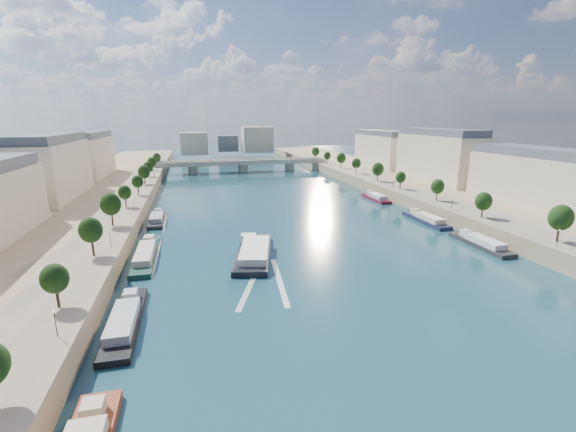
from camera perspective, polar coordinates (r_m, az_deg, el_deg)
ground at (r=134.19m, az=0.51°, el=-0.88°), size 700.00×700.00×0.00m
quay_left at (r=135.50m, az=-30.47°, el=-1.68°), size 44.00×520.00×5.00m
quay_right at (r=166.36m, az=25.30°, el=1.62°), size 44.00×520.00×5.00m
pave_left at (r=131.28m, az=-24.34°, el=-0.27°), size 14.00×520.00×0.10m
pave_right at (r=156.88m, az=21.14°, el=2.29°), size 14.00×520.00×0.10m
trees_left at (r=131.70m, az=-23.59°, el=2.29°), size 4.80×268.80×8.26m
trees_right at (r=162.98m, az=18.74°, el=4.86°), size 4.80×268.80×8.26m
lamps_left at (r=120.28m, az=-23.18°, el=-0.05°), size 0.36×200.36×4.28m
lamps_right at (r=157.94m, az=18.86°, el=3.57°), size 0.36×200.36×4.28m
buildings_left at (r=148.28m, az=-34.72°, el=4.51°), size 16.00×226.00×23.20m
buildings_right at (r=181.61m, az=26.63°, el=6.92°), size 16.00×226.00×23.20m
skyline at (r=347.27m, az=-8.19°, el=10.88°), size 79.00×42.00×22.00m
bridge at (r=258.75m, az=-6.72°, el=7.62°), size 112.00×12.00×8.15m
tour_barge at (r=101.59m, az=-5.13°, el=-5.39°), size 14.46×30.18×3.95m
wake at (r=86.83m, az=-3.38°, el=-9.69°), size 13.21×25.99×0.04m
moored_barges_left at (r=77.74m, az=-22.72°, el=-13.24°), size 5.00×161.23×3.60m
moored_barges_right at (r=115.88m, az=29.37°, el=-4.88°), size 5.00×161.93×3.60m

